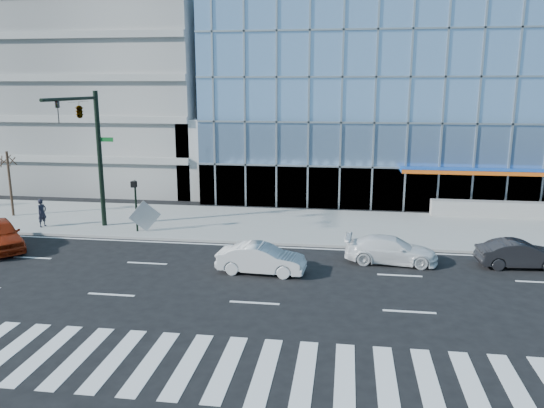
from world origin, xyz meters
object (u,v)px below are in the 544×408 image
(traffic_signal, at_px, (86,127))
(white_sedan, at_px, (261,259))
(tilted_panel, at_px, (145,216))
(street_tree_near, at_px, (7,160))
(pedestrian, at_px, (42,213))
(dark_sedan, at_px, (520,254))
(white_suv, at_px, (391,250))
(ped_signal_post, at_px, (135,198))

(traffic_signal, xyz_separation_m, white_sedan, (10.70, -5.07, -5.50))
(white_sedan, bearing_deg, tilted_panel, 58.33)
(street_tree_near, distance_m, pedestrian, 5.04)
(white_sedan, xyz_separation_m, pedestrian, (-14.21, 5.67, 0.33))
(white_sedan, height_order, tilted_panel, tilted_panel)
(dark_sedan, height_order, pedestrian, pedestrian)
(dark_sedan, distance_m, tilted_panel, 19.95)
(traffic_signal, distance_m, street_tree_near, 7.96)
(white_sedan, xyz_separation_m, tilted_panel, (-7.71, 5.50, 0.40))
(white_suv, relative_size, dark_sedan, 1.13)
(ped_signal_post, distance_m, tilted_panel, 1.18)
(dark_sedan, bearing_deg, tilted_panel, 76.58)
(tilted_panel, bearing_deg, street_tree_near, 143.17)
(dark_sedan, bearing_deg, ped_signal_post, 76.95)
(traffic_signal, distance_m, pedestrian, 6.27)
(street_tree_near, height_order, tilted_panel, street_tree_near)
(dark_sedan, bearing_deg, white_suv, 86.89)
(traffic_signal, height_order, white_sedan, traffic_signal)
(street_tree_near, relative_size, tilted_panel, 3.25)
(street_tree_near, xyz_separation_m, white_sedan, (17.71, -8.00, -3.11))
(ped_signal_post, distance_m, dark_sedan, 20.48)
(white_sedan, bearing_deg, dark_sedan, -74.58)
(ped_signal_post, bearing_deg, tilted_panel, 6.54)
(traffic_signal, relative_size, dark_sedan, 2.05)
(tilted_panel, bearing_deg, white_sedan, -58.28)
(dark_sedan, relative_size, pedestrian, 2.30)
(traffic_signal, relative_size, pedestrian, 4.71)
(white_sedan, relative_size, tilted_panel, 3.12)
(white_sedan, bearing_deg, ped_signal_post, 60.27)
(white_suv, xyz_separation_m, tilted_panel, (-13.71, 3.20, 0.43))
(street_tree_near, height_order, white_sedan, street_tree_near)
(dark_sedan, xyz_separation_m, tilted_panel, (-19.71, 3.04, 0.42))
(traffic_signal, bearing_deg, dark_sedan, -6.55)
(tilted_panel, bearing_deg, ped_signal_post, 163.76)
(dark_sedan, bearing_deg, street_tree_near, 74.78)
(ped_signal_post, relative_size, dark_sedan, 0.77)
(street_tree_near, xyz_separation_m, dark_sedan, (29.71, -5.54, -3.13))
(traffic_signal, xyz_separation_m, white_suv, (16.70, -2.77, -5.52))
(white_sedan, bearing_deg, traffic_signal, 68.49)
(ped_signal_post, distance_m, pedestrian, 6.12)
(white_sedan, bearing_deg, pedestrian, 72.07)
(white_sedan, distance_m, dark_sedan, 12.25)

